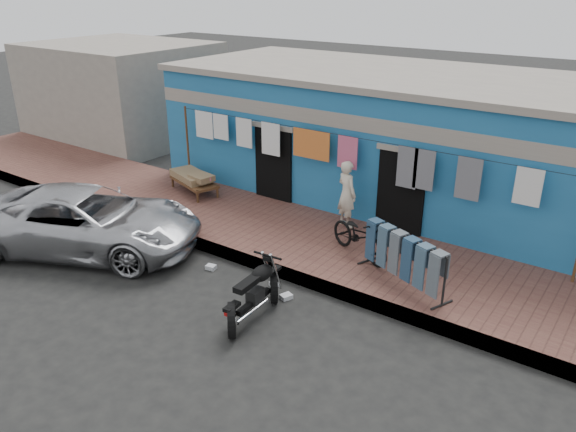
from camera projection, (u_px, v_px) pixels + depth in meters
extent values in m
plane|color=black|center=(224.00, 310.00, 10.17)|extent=(80.00, 80.00, 0.00)
cube|color=brown|center=(314.00, 244.00, 12.37)|extent=(28.00, 3.00, 0.25)
cube|color=gray|center=(275.00, 270.00, 11.28)|extent=(28.00, 0.10, 0.25)
cube|color=#1F5F95|center=(397.00, 140.00, 14.79)|extent=(12.00, 5.00, 3.20)
cube|color=#9E9384|center=(354.00, 122.00, 12.59)|extent=(12.00, 0.14, 0.35)
cube|color=#9E9384|center=(403.00, 75.00, 14.13)|extent=(12.20, 5.20, 0.16)
cube|color=black|center=(274.00, 169.00, 14.29)|extent=(1.10, 0.10, 2.10)
cube|color=black|center=(400.00, 198.00, 12.43)|extent=(1.10, 0.10, 2.10)
cube|color=#9E9384|center=(123.00, 91.00, 20.60)|extent=(6.00, 5.00, 3.40)
cylinder|color=brown|center=(188.00, 144.00, 15.51)|extent=(0.06, 0.06, 2.10)
cylinder|color=black|center=(346.00, 136.00, 12.46)|extent=(10.00, 0.01, 0.01)
cube|color=silver|center=(204.00, 125.00, 14.90)|extent=(0.60, 0.02, 0.72)
cube|color=silver|center=(221.00, 127.00, 14.57)|extent=(0.50, 0.02, 0.67)
cube|color=silver|center=(244.00, 133.00, 14.17)|extent=(0.50, 0.02, 0.75)
cube|color=silver|center=(271.00, 139.00, 13.74)|extent=(0.55, 0.02, 0.81)
cube|color=#CC4C26|center=(311.00, 144.00, 13.09)|extent=(1.00, 0.02, 0.69)
cube|color=#C35375|center=(347.00, 152.00, 12.58)|extent=(0.50, 0.02, 0.74)
cube|color=slate|center=(407.00, 167.00, 11.84)|extent=(0.45, 0.02, 0.90)
cube|color=slate|center=(424.00, 170.00, 11.63)|extent=(0.45, 0.02, 0.86)
cube|color=slate|center=(468.00, 179.00, 11.14)|extent=(0.50, 0.02, 0.88)
cube|color=silver|center=(528.00, 187.00, 10.51)|extent=(0.50, 0.02, 0.74)
imported|color=#B5B6BB|center=(86.00, 220.00, 12.14)|extent=(5.55, 4.21, 1.42)
imported|color=beige|center=(347.00, 194.00, 12.70)|extent=(0.67, 0.57, 1.56)
imported|color=black|center=(360.00, 232.00, 11.39)|extent=(1.77, 1.19, 1.08)
cube|color=silver|center=(211.00, 267.00, 11.56)|extent=(0.22, 0.19, 0.09)
cube|color=silver|center=(274.00, 284.00, 10.93)|extent=(0.19, 0.21, 0.08)
cube|color=silver|center=(286.00, 297.00, 10.50)|extent=(0.23, 0.26, 0.08)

